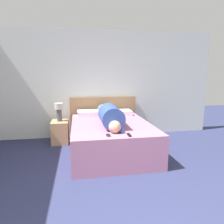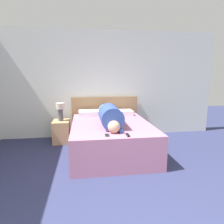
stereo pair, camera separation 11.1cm
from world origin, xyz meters
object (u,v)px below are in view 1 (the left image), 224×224
at_px(bed, 111,137).
at_px(table_lamp, 59,110).
at_px(cell_phone, 108,135).
at_px(pillow_second, 120,113).
at_px(nightstand, 60,132).
at_px(pillow_near_headboard, 90,113).
at_px(person_lying, 109,115).
at_px(tv_remote, 129,135).

xyz_separation_m(bed, table_lamp, (-1.05, 0.75, 0.46)).
bearing_deg(cell_phone, pillow_second, 71.61).
bearing_deg(nightstand, pillow_near_headboard, 1.06).
xyz_separation_m(table_lamp, person_lying, (1.01, -0.83, 0.01)).
relative_size(nightstand, person_lying, 0.31).
xyz_separation_m(nightstand, tv_remote, (1.20, -1.62, 0.36)).
bearing_deg(tv_remote, nightstand, 126.47).
relative_size(person_lying, pillow_second, 3.13).
distance_m(table_lamp, pillow_near_headboard, 0.69).
bearing_deg(pillow_near_headboard, bed, -64.46).
distance_m(nightstand, cell_phone, 1.83).
bearing_deg(table_lamp, nightstand, 90.00).
relative_size(bed, table_lamp, 4.91).
relative_size(bed, pillow_second, 3.79).
xyz_separation_m(nightstand, pillow_second, (1.40, 0.01, 0.40)).
relative_size(nightstand, pillow_second, 0.96).
height_order(nightstand, pillow_second, pillow_second).
height_order(table_lamp, tv_remote, table_lamp).
xyz_separation_m(pillow_second, tv_remote, (-0.20, -1.63, -0.04)).
height_order(pillow_second, cell_phone, pillow_second).
height_order(bed, pillow_near_headboard, pillow_near_headboard).
height_order(person_lying, tv_remote, person_lying).
bearing_deg(bed, pillow_second, 65.39).
bearing_deg(pillow_near_headboard, cell_phone, -83.05).
relative_size(table_lamp, pillow_near_headboard, 0.73).
bearing_deg(pillow_second, pillow_near_headboard, 180.00).
xyz_separation_m(person_lying, pillow_near_headboard, (-0.32, 0.84, -0.11)).
bearing_deg(tv_remote, bed, 99.65).
distance_m(table_lamp, tv_remote, 2.02).
bearing_deg(person_lying, table_lamp, 140.56).
bearing_deg(tv_remote, pillow_second, 82.91).
xyz_separation_m(bed, pillow_second, (0.35, 0.76, 0.35)).
relative_size(nightstand, table_lamp, 1.24).
distance_m(person_lying, pillow_near_headboard, 0.91).
relative_size(person_lying, cell_phone, 12.75).
height_order(bed, pillow_second, pillow_second).
relative_size(nightstand, tv_remote, 3.38).
bearing_deg(cell_phone, nightstand, 119.28).
height_order(bed, nightstand, bed).
height_order(pillow_near_headboard, pillow_second, pillow_near_headboard).
bearing_deg(pillow_second, cell_phone, -108.39).
bearing_deg(nightstand, person_lying, -39.44).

